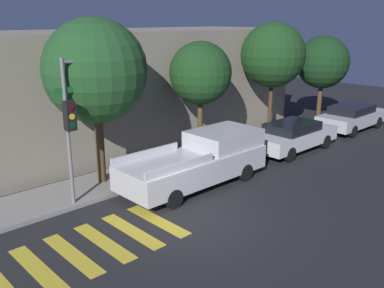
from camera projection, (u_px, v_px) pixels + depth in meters
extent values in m
plane|color=black|center=(192.00, 223.00, 12.78)|extent=(60.00, 60.00, 0.00)
cube|color=gray|center=(111.00, 182.00, 15.80)|extent=(26.00, 2.29, 0.14)
cube|color=gray|center=(49.00, 96.00, 18.24)|extent=(26.00, 6.00, 5.34)
cube|color=gold|center=(37.00, 269.00, 10.44)|extent=(0.45, 2.60, 0.00)
cube|color=gold|center=(72.00, 255.00, 11.05)|extent=(0.45, 2.60, 0.00)
cube|color=gold|center=(104.00, 242.00, 11.67)|extent=(0.45, 2.60, 0.00)
cube|color=gold|center=(132.00, 231.00, 12.29)|extent=(0.45, 2.60, 0.00)
cube|color=gold|center=(157.00, 221.00, 12.90)|extent=(0.45, 2.60, 0.00)
cylinder|color=slate|center=(68.00, 136.00, 13.20)|extent=(0.12, 0.12, 4.77)
cube|color=black|center=(70.00, 116.00, 12.87)|extent=(0.30, 0.30, 0.90)
cylinder|color=#4C0C0C|center=(72.00, 108.00, 12.68)|extent=(0.18, 0.02, 0.18)
cylinder|color=yellow|center=(72.00, 117.00, 12.75)|extent=(0.18, 0.02, 0.18)
cylinder|color=#0C3819|center=(73.00, 125.00, 12.83)|extent=(0.18, 0.02, 0.18)
cube|color=#19662D|center=(64.00, 91.00, 12.80)|extent=(0.70, 0.02, 0.18)
cylinder|color=slate|center=(92.00, 60.00, 13.23)|extent=(2.01, 0.08, 0.08)
sphere|color=#F9E5B2|center=(119.00, 61.00, 13.91)|extent=(0.36, 0.36, 0.36)
cube|color=#BCBCC1|center=(194.00, 166.00, 15.39)|extent=(5.73, 2.07, 0.85)
cube|color=#BCBCC1|center=(224.00, 138.00, 16.21)|extent=(2.58, 1.91, 0.64)
cube|color=#BCBCC1|center=(146.00, 154.00, 14.93)|extent=(2.86, 0.08, 0.28)
cube|color=#BCBCC1|center=(181.00, 167.00, 13.65)|extent=(2.86, 0.08, 0.28)
cylinder|color=black|center=(209.00, 160.00, 17.34)|extent=(0.64, 0.22, 0.64)
cylinder|color=black|center=(245.00, 172.00, 16.01)|extent=(0.64, 0.22, 0.64)
cylinder|color=black|center=(138.00, 183.00, 15.01)|extent=(0.64, 0.22, 0.64)
cylinder|color=black|center=(174.00, 199.00, 13.68)|extent=(0.64, 0.22, 0.64)
cube|color=silver|center=(293.00, 137.00, 19.53)|extent=(4.61, 1.84, 0.63)
cube|color=black|center=(292.00, 127.00, 19.31)|extent=(2.40, 1.62, 0.40)
cylinder|color=black|center=(295.00, 135.00, 21.14)|extent=(0.64, 0.22, 0.64)
cylinder|color=black|center=(325.00, 142.00, 19.98)|extent=(0.64, 0.22, 0.64)
cylinder|color=black|center=(259.00, 146.00, 19.26)|extent=(0.64, 0.22, 0.64)
cylinder|color=black|center=(290.00, 154.00, 18.10)|extent=(0.64, 0.22, 0.64)
cube|color=#B7BABF|center=(352.00, 118.00, 23.17)|extent=(4.58, 1.82, 0.64)
cube|color=black|center=(352.00, 109.00, 22.95)|extent=(2.38, 1.61, 0.41)
cylinder|color=black|center=(350.00, 118.00, 24.77)|extent=(0.64, 0.22, 0.64)
cylinder|color=black|center=(378.00, 122.00, 23.62)|extent=(0.64, 0.22, 0.64)
cylinder|color=black|center=(324.00, 126.00, 22.90)|extent=(0.64, 0.22, 0.64)
cylinder|color=black|center=(353.00, 131.00, 21.75)|extent=(0.64, 0.22, 0.64)
cylinder|color=#4C3823|center=(100.00, 148.00, 15.30)|extent=(0.31, 0.31, 2.81)
sphere|color=#1E4721|center=(95.00, 71.00, 14.52)|extent=(3.59, 3.59, 3.59)
cylinder|color=#4C3823|center=(200.00, 127.00, 18.61)|extent=(0.23, 0.23, 2.66)
sphere|color=#193D19|center=(200.00, 73.00, 17.95)|extent=(2.65, 2.65, 2.65)
cylinder|color=#42301E|center=(270.00, 108.00, 21.85)|extent=(0.21, 0.21, 2.92)
sphere|color=#193D19|center=(273.00, 55.00, 21.09)|extent=(3.20, 3.20, 3.20)
cylinder|color=#4C3823|center=(319.00, 102.00, 25.06)|extent=(0.27, 0.27, 2.32)
sphere|color=#143316|center=(323.00, 62.00, 24.42)|extent=(2.98, 2.98, 2.98)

